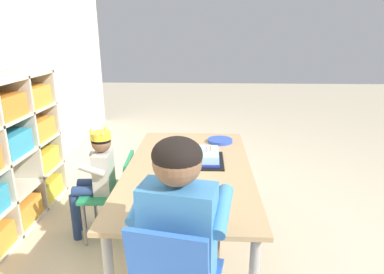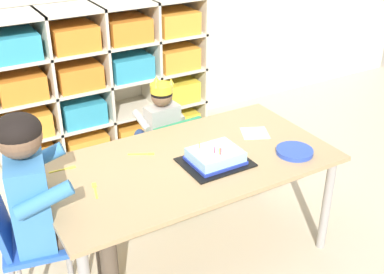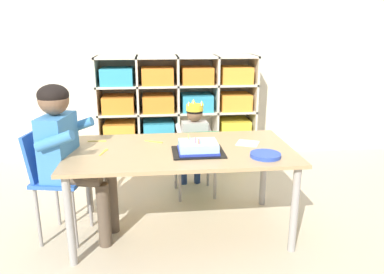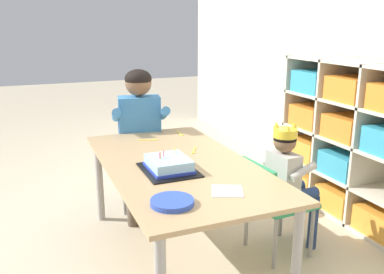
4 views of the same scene
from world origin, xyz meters
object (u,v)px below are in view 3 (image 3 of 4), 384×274
adult_helper_seated (68,146)px  fork_near_child_seat (104,152)px  birthday_cake_on_tray (198,148)px  fork_at_table_front_edge (98,141)px  fork_by_napkin (155,142)px  classroom_chair_adult_side (53,174)px  activity_table (181,158)px  classroom_chair_blue (196,156)px  paper_plate_stack (265,155)px  child_with_crown (194,136)px

adult_helper_seated → fork_near_child_seat: bearing=-80.1°
birthday_cake_on_tray → fork_at_table_front_edge: bearing=154.5°
fork_near_child_seat → fork_by_napkin: 0.38m
adult_helper_seated → classroom_chair_adult_side: bearing=90.0°
adult_helper_seated → fork_at_table_front_edge: 0.29m
fork_by_napkin → activity_table: bearing=163.0°
classroom_chair_adult_side → adult_helper_seated: bearing=-90.0°
fork_by_napkin → fork_at_table_front_edge: bearing=19.4°
classroom_chair_blue → fork_at_table_front_edge: (-0.74, -0.31, 0.25)m
activity_table → birthday_cake_on_tray: 0.17m
classroom_chair_blue → paper_plate_stack: bearing=111.1°
child_with_crown → fork_at_table_front_edge: size_ratio=6.23×
child_with_crown → adult_helper_seated: (-0.89, -0.66, 0.15)m
adult_helper_seated → birthday_cake_on_tray: bearing=-84.5°
classroom_chair_blue → fork_at_table_front_edge: 0.84m
birthday_cake_on_tray → paper_plate_stack: 0.43m
classroom_chair_blue → birthday_cake_on_tray: 0.69m
activity_table → fork_near_child_seat: 0.51m
child_with_crown → classroom_chair_adult_side: size_ratio=1.09×
fork_at_table_front_edge → fork_near_child_seat: bearing=109.5°
fork_near_child_seat → fork_at_table_front_edge: 0.26m
child_with_crown → classroom_chair_adult_side: child_with_crown is taller
adult_helper_seated → fork_near_child_seat: (0.23, -0.00, -0.04)m
paper_plate_stack → activity_table: bearing=157.0°
activity_table → adult_helper_seated: adult_helper_seated is taller
paper_plate_stack → child_with_crown: bearing=112.4°
child_with_crown → fork_by_napkin: 0.59m
child_with_crown → paper_plate_stack: child_with_crown is taller
classroom_chair_blue → adult_helper_seated: (-0.90, -0.55, 0.29)m
classroom_chair_blue → paper_plate_stack: 0.88m
classroom_chair_adult_side → paper_plate_stack: (1.36, -0.23, 0.16)m
child_with_crown → paper_plate_stack: (0.36, -0.87, 0.11)m
paper_plate_stack → fork_by_napkin: paper_plate_stack is taller
classroom_chair_adult_side → fork_near_child_seat: bearing=-83.5°
child_with_crown → fork_near_child_seat: 0.94m
classroom_chair_adult_side → birthday_cake_on_tray: bearing=-85.2°
classroom_chair_blue → fork_by_napkin: 0.56m
classroom_chair_adult_side → birthday_cake_on_tray: (0.95, -0.11, 0.18)m
activity_table → classroom_chair_blue: size_ratio=2.49×
birthday_cake_on_tray → fork_at_table_front_edge: 0.75m
classroom_chair_blue → child_with_crown: bearing=-90.3°
classroom_chair_adult_side → fork_by_napkin: bearing=-65.7°
activity_table → fork_at_table_front_edge: bearing=157.9°
classroom_chair_adult_side → paper_plate_stack: classroom_chair_adult_side is taller
classroom_chair_blue → classroom_chair_adult_side: bearing=23.8°
adult_helper_seated → paper_plate_stack: size_ratio=5.49×
paper_plate_stack → fork_near_child_seat: size_ratio=1.49×
classroom_chair_blue → classroom_chair_adult_side: 1.15m
adult_helper_seated → paper_plate_stack: bearing=-88.4°
paper_plate_stack → fork_at_table_front_edge: size_ratio=1.46×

